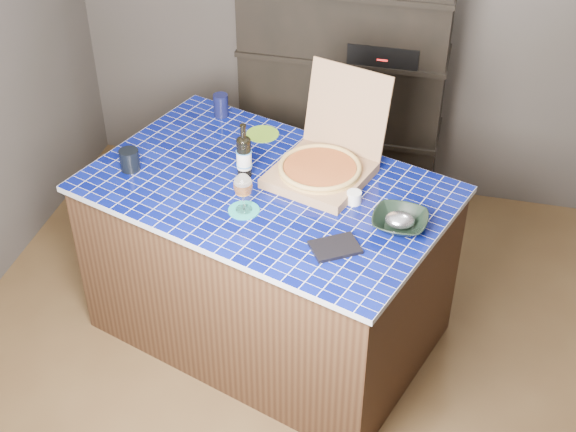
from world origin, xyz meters
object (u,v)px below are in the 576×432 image
(mead_bottle, at_px, (244,156))
(bowl, at_px, (400,222))
(wine_glass, at_px, (243,186))
(pizza_box, at_px, (323,165))
(kitchen_island, at_px, (268,261))
(dvd_case, at_px, (335,247))

(mead_bottle, relative_size, bowl, 1.15)
(mead_bottle, height_order, wine_glass, mead_bottle)
(pizza_box, relative_size, mead_bottle, 2.22)
(pizza_box, distance_m, bowl, 0.52)
(pizza_box, relative_size, wine_glass, 3.23)
(kitchen_island, bearing_deg, wine_glass, -84.81)
(wine_glass, bearing_deg, mead_bottle, 105.52)
(kitchen_island, bearing_deg, bowl, 4.46)
(pizza_box, distance_m, wine_glass, 0.47)
(pizza_box, bearing_deg, bowl, -19.41)
(dvd_case, bearing_deg, bowl, 98.44)
(mead_bottle, distance_m, wine_glass, 0.29)
(kitchen_island, bearing_deg, mead_bottle, 171.01)
(mead_bottle, distance_m, dvd_case, 0.70)
(bowl, bearing_deg, mead_bottle, 163.44)
(kitchen_island, xyz_separation_m, wine_glass, (-0.05, -0.21, 0.60))
(dvd_case, xyz_separation_m, bowl, (0.25, 0.22, 0.02))
(wine_glass, height_order, dvd_case, wine_glass)
(pizza_box, bearing_deg, wine_glass, -111.56)
(wine_glass, bearing_deg, kitchen_island, 76.54)
(mead_bottle, distance_m, bowl, 0.82)
(wine_glass, xyz_separation_m, bowl, (0.70, 0.05, -0.11))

